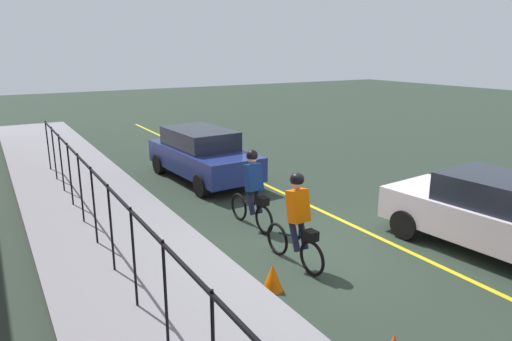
{
  "coord_description": "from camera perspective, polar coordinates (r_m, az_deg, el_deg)",
  "views": [
    {
      "loc": [
        -6.78,
        5.46,
        3.98
      ],
      "look_at": [
        2.93,
        -0.29,
        1.0
      ],
      "focal_mm": 32.39,
      "sensor_mm": 36.0,
      "label": 1
    }
  ],
  "objects": [
    {
      "name": "lane_line_centre",
      "position": [
        10.56,
        14.5,
        -7.82
      ],
      "size": [
        36.0,
        0.12,
        0.01
      ],
      "primitive_type": "cube",
      "color": "yellow",
      "rests_on": "ground"
    },
    {
      "name": "traffic_cone_near",
      "position": [
        8.02,
        2.07,
        -13.03
      ],
      "size": [
        0.36,
        0.36,
        0.48
      ],
      "primitive_type": "cone",
      "color": "#E65D03",
      "rests_on": "ground"
    },
    {
      "name": "ground_plane",
      "position": [
        9.57,
        7.58,
        -9.92
      ],
      "size": [
        80.0,
        80.0,
        0.0
      ],
      "primitive_type": "plane",
      "color": "#273429"
    },
    {
      "name": "sidewalk",
      "position": [
        8.09,
        -12.4,
        -14.44
      ],
      "size": [
        40.0,
        3.2,
        0.15
      ],
      "primitive_type": "cube",
      "color": "gray",
      "rests_on": "ground"
    },
    {
      "name": "cyclist_follow",
      "position": [
        8.6,
        5.1,
        -6.17
      ],
      "size": [
        1.71,
        0.38,
        1.83
      ],
      "rotation": [
        0.0,
        0.0,
        0.06
      ],
      "color": "black",
      "rests_on": "ground"
    },
    {
      "name": "iron_fence",
      "position": [
        8.4,
        -17.63,
        -4.66
      ],
      "size": [
        16.62,
        0.04,
        1.6
      ],
      "color": "black",
      "rests_on": "sidewalk"
    },
    {
      "name": "patrol_sedan",
      "position": [
        10.3,
        27.94,
        -4.85
      ],
      "size": [
        4.55,
        2.25,
        1.58
      ],
      "rotation": [
        0.0,
        0.0,
        0.09
      ],
      "color": "white",
      "rests_on": "ground"
    },
    {
      "name": "parked_sedan_rear",
      "position": [
        14.42,
        -6.67,
        2.05
      ],
      "size": [
        4.5,
        2.13,
        1.58
      ],
      "rotation": [
        0.0,
        0.0,
        3.2
      ],
      "color": "navy",
      "rests_on": "ground"
    },
    {
      "name": "cyclist_lead",
      "position": [
        10.39,
        -0.39,
        -2.38
      ],
      "size": [
        1.71,
        0.38,
        1.83
      ],
      "rotation": [
        0.0,
        0.0,
        0.06
      ],
      "color": "black",
      "rests_on": "ground"
    }
  ]
}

